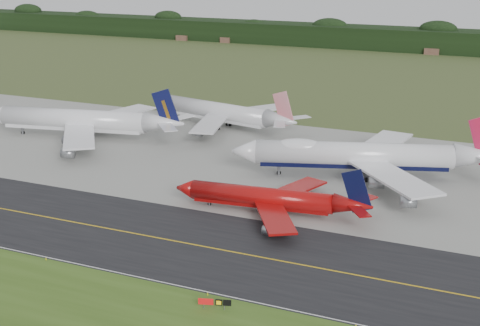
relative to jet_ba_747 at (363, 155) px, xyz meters
name	(u,v)px	position (x,y,z in m)	size (l,w,h in m)	color
ground	(231,242)	(-13.79, -47.46, -5.65)	(600.00, 600.00, 0.00)	#3B4821
taxiway	(223,250)	(-13.79, -51.46, -5.64)	(400.00, 32.00, 0.02)	black
apron	(312,166)	(-13.79, 3.54, -5.65)	(400.00, 78.00, 0.01)	gray
taxiway_centreline	(223,250)	(-13.79, -51.46, -5.62)	(400.00, 0.40, 0.00)	gold
taxiway_edge_line	(183,287)	(-13.79, -66.96, -5.62)	(400.00, 0.25, 0.00)	silver
horizon_treeline	(436,42)	(-13.79, 226.30, -0.18)	(700.00, 25.00, 12.00)	black
jet_ba_747	(363,155)	(0.00, 0.00, 0.00)	(64.53, 52.14, 16.61)	white
jet_red_737	(272,199)	(-12.02, -30.51, -2.45)	(42.88, 34.77, 11.57)	#960B0A
jet_navy_gold	(84,121)	(-83.84, 2.83, -0.38)	(61.95, 53.22, 16.05)	white
jet_star_tail	(222,113)	(-51.85, 30.33, -0.84)	(54.43, 44.82, 14.44)	silver
taxiway_sign	(215,302)	(-5.90, -71.44, -4.44)	(5.00, 1.69, 1.72)	slate
edge_marker_left	(46,259)	(-41.11, -67.96, -5.40)	(0.16, 0.16, 0.50)	yellow
edge_marker_center	(208,294)	(-8.82, -67.96, -5.40)	(0.16, 0.16, 0.50)	yellow
edge_marker_right	(356,326)	(15.50, -67.96, -5.40)	(0.16, 0.16, 0.50)	yellow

